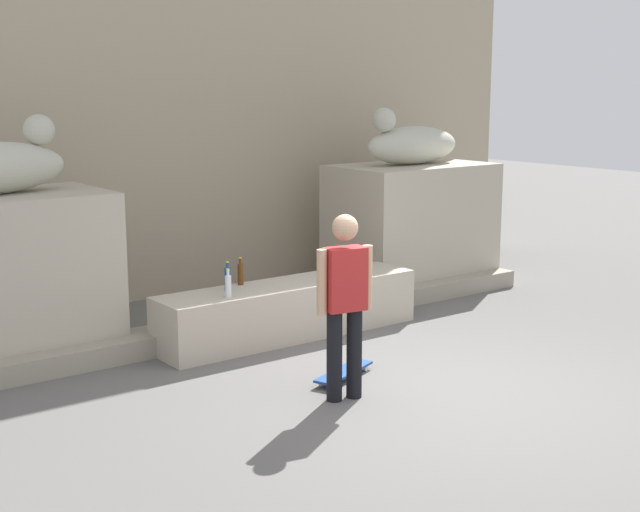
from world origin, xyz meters
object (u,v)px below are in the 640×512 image
Objects in this scene: skater at (345,299)px; bottle_blue at (228,278)px; bottle_brown at (241,273)px; statue_reclining_right at (411,144)px; bottle_clear at (228,286)px; skateboard at (344,372)px.

bottle_blue is at bearing 99.57° from skater.
bottle_blue is 1.02× the size of bottle_brown.
statue_reclining_right is 5.44× the size of bottle_clear.
skateboard is 1.87m from bottle_brown.
skater is (-3.56, -3.01, -1.06)m from statue_reclining_right.
skater is at bearing -97.41° from bottle_brown.
bottle_clear is 0.97× the size of bottle_brown.
statue_reclining_right reaches higher than bottle_brown.
bottle_clear is at bearing 87.69° from skateboard.
bottle_blue is at bearing 59.85° from bottle_clear.
bottle_blue is (0.03, 2.04, -0.18)m from skater.
bottle_brown is at bearing 93.12° from skater.
bottle_brown is at bearing 29.51° from bottle_blue.
skater is 1.79m from bottle_clear.
skateboard is at bearing 62.20° from skater.
skater is 5.41× the size of bottle_brown.
skater reaches higher than bottle_clear.
statue_reclining_right is 1.98× the size of skateboard.
bottle_clear is (-0.47, 1.34, 0.67)m from skateboard.
bottle_brown is (0.28, 2.18, -0.18)m from skater.
statue_reclining_right is 3.60m from bottle_brown.
skateboard is at bearing 36.35° from statue_reclining_right.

